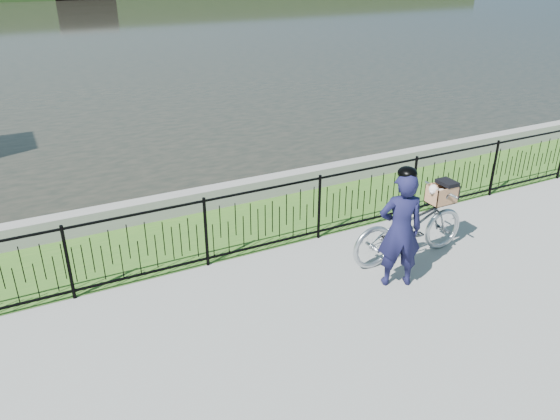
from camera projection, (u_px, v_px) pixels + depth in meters
ground at (315, 301)px, 7.66m from camera, size 120.00×120.00×0.00m
grass_strip at (242, 226)px, 9.76m from camera, size 60.00×2.00×0.01m
water at (51, 30)px, 34.26m from camera, size 120.00×120.00×0.00m
quay_wall at (221, 196)px, 10.48m from camera, size 60.00×0.30×0.40m
fence at (265, 219)px, 8.71m from camera, size 14.00×0.06×1.15m
bicycle_rig at (410, 226)px, 8.54m from camera, size 2.08×0.72×1.21m
cyclist at (400, 229)px, 7.70m from camera, size 0.75×0.62×1.82m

